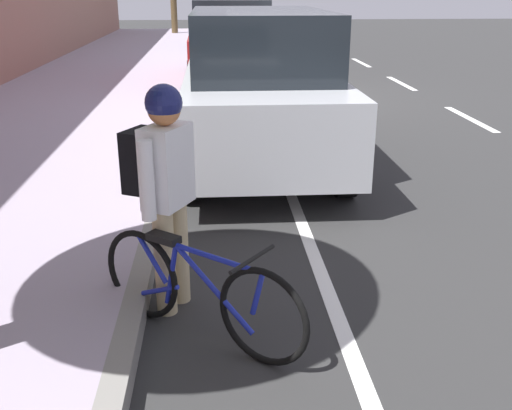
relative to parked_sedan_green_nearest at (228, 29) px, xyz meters
name	(u,v)px	position (x,y,z in m)	size (l,w,h in m)	color
ground	(285,95)	(-0.98, 10.23, -0.75)	(62.16, 62.16, 0.00)	#2D2D2D
sidewalk	(87,94)	(3.31, 10.23, -0.67)	(4.09, 38.85, 0.17)	#9F92A5
curb_edge	(186,93)	(1.18, 10.23, -0.67)	(0.16, 38.85, 0.17)	gray
lane_stripe_centre	(401,83)	(-4.06, 8.71, -0.75)	(0.14, 35.80, 0.01)	white
lane_stripe_bike_edge	(253,96)	(-0.29, 10.23, -0.75)	(0.12, 38.85, 0.01)	white
parked_sedan_green_nearest	(228,29)	(0.00, 0.00, 0.00)	(1.97, 4.47, 1.52)	#1E512D
parked_suv_red_second	(230,41)	(0.17, 8.64, 0.27)	(2.02, 4.73, 1.99)	maroon
parked_suv_silver_mid	(259,87)	(-0.02, 15.45, 0.27)	(1.98, 4.71, 1.99)	#B7BABF
bicycle_at_curb	(197,291)	(0.72, 19.76, -0.39)	(1.37, 1.09, 0.73)	black
cyclist_with_backpack	(164,178)	(0.94, 19.30, 0.26)	(0.51, 0.56, 1.67)	#C6B284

